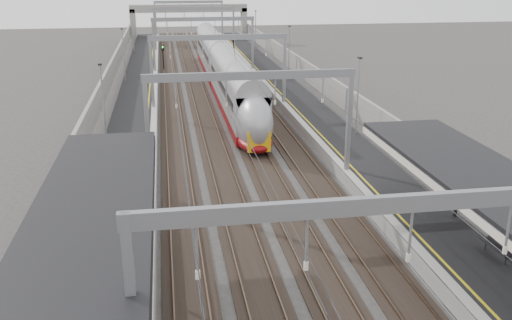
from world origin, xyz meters
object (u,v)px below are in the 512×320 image
object	(u,v)px
overbridge	(189,13)
signal_green	(163,53)
train	(225,75)
bench	(499,244)

from	to	relation	value
overbridge	signal_green	distance (m)	32.80
train	signal_green	bearing A→B (deg)	112.35
train	bench	xyz separation A→B (m)	(7.97, -41.92, -0.54)
overbridge	bench	size ratio (longest dim) A/B	11.16
train	signal_green	size ratio (longest dim) A/B	14.58
overbridge	signal_green	xyz separation A→B (m)	(-5.20, -32.25, -2.89)
bench	train	bearing A→B (deg)	100.77
overbridge	bench	distance (m)	91.03
overbridge	bench	world-z (taller)	overbridge
overbridge	train	xyz separation A→B (m)	(1.50, -48.55, -3.16)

